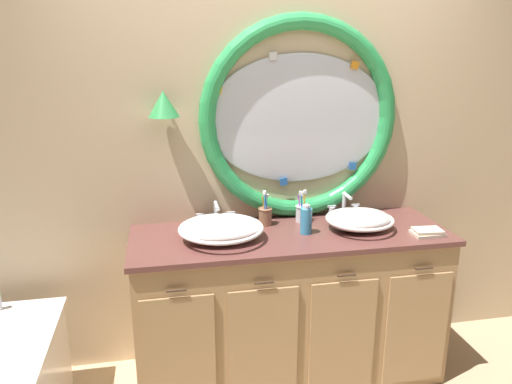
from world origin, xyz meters
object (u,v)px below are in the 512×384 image
at_px(sink_basin_right, 360,219).
at_px(toothbrush_holder_right, 302,212).
at_px(toothbrush_holder_left, 265,215).
at_px(soap_dispenser, 306,220).
at_px(folded_hand_towel, 428,232).
at_px(sink_basin_left, 221,229).

relative_size(sink_basin_right, toothbrush_holder_right, 1.97).
xyz_separation_m(sink_basin_right, toothbrush_holder_left, (-0.51, 0.18, -0.00)).
relative_size(toothbrush_holder_left, soap_dispenser, 1.20).
relative_size(toothbrush_holder_right, folded_hand_towel, 1.18).
bearing_deg(soap_dispenser, toothbrush_holder_right, 80.20).
distance_m(sink_basin_left, soap_dispenser, 0.48).
bearing_deg(toothbrush_holder_right, sink_basin_left, -159.20).
distance_m(toothbrush_holder_left, folded_hand_towel, 0.92).
height_order(sink_basin_right, folded_hand_towel, sink_basin_right).
distance_m(sink_basin_right, toothbrush_holder_right, 0.34).
relative_size(sink_basin_left, toothbrush_holder_left, 2.18).
height_order(toothbrush_holder_right, soap_dispenser, toothbrush_holder_right).
bearing_deg(sink_basin_right, toothbrush_holder_right, 145.64).
relative_size(toothbrush_holder_left, folded_hand_towel, 1.27).
distance_m(sink_basin_left, sink_basin_right, 0.79).
xyz_separation_m(sink_basin_right, toothbrush_holder_right, (-0.28, 0.19, -0.00)).
bearing_deg(soap_dispenser, folded_hand_towel, -13.40).
bearing_deg(soap_dispenser, sink_basin_right, 0.24).
height_order(toothbrush_holder_left, folded_hand_towel, toothbrush_holder_left).
bearing_deg(sink_basin_left, folded_hand_towel, -7.92).
xyz_separation_m(sink_basin_right, soap_dispenser, (-0.32, -0.00, 0.02)).
height_order(sink_basin_left, folded_hand_towel, sink_basin_left).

